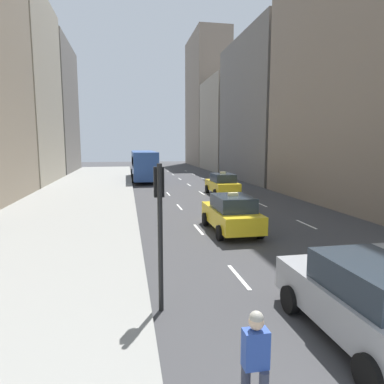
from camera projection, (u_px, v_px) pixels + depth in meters
sidewalk_left at (83, 194)px, 27.71m from camera, size 8.00×66.00×0.15m
lane_markings at (210, 199)px, 25.61m from camera, size 5.72×56.00×0.01m
building_row_right at (279, 57)px, 34.78m from camera, size 6.00×70.29×32.55m
taxi_lead at (222, 184)px, 27.42m from camera, size 2.02×4.40×1.87m
taxi_second at (231, 213)px, 15.77m from camera, size 2.02×4.40×1.87m
sedan_silver_behind at (366, 301)px, 6.92m from camera, size 2.02×4.45×1.77m
city_bus at (143, 164)px, 38.92m from camera, size 2.80×11.61×3.25m
skateboarder at (255, 363)px, 4.84m from camera, size 0.36×0.80×1.75m
traffic_light_pole at (160, 213)px, 8.15m from camera, size 0.24×0.42×3.60m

